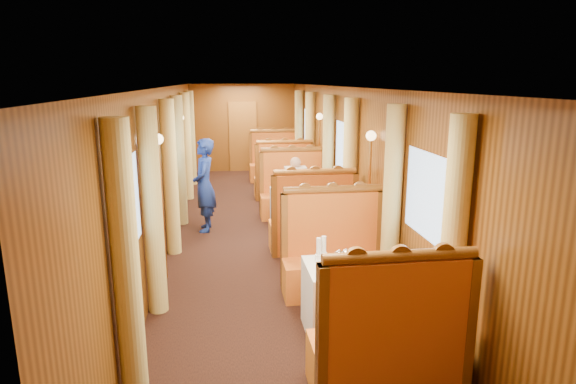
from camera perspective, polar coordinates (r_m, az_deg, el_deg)
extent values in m
cube|color=brown|center=(14.09, -5.36, 6.54)|extent=(0.80, 0.04, 2.00)
cube|color=white|center=(5.21, 8.04, -12.44)|extent=(1.05, 0.72, 0.75)
cube|color=#BA3B14|center=(4.50, 11.41, -19.27)|extent=(1.30, 0.55, 0.45)
cube|color=#BA3B14|center=(4.02, 12.85, -13.31)|extent=(1.30, 0.12, 0.80)
cylinder|color=brown|center=(3.84, 13.18, -7.41)|extent=(1.23, 0.10, 0.10)
cube|color=#BA3B14|center=(6.11, 5.56, -9.93)|extent=(1.30, 0.55, 0.45)
cube|color=#BA3B14|center=(6.10, 5.23, -3.74)|extent=(1.30, 0.12, 0.80)
cylinder|color=brown|center=(5.98, 5.32, 0.30)|extent=(1.23, 0.10, 0.10)
cube|color=white|center=(8.43, 1.64, -2.25)|extent=(1.05, 0.72, 0.75)
cube|color=#BA3B14|center=(7.58, 2.80, -5.24)|extent=(1.30, 0.55, 0.45)
cube|color=#BA3B14|center=(7.20, 3.16, -1.05)|extent=(1.30, 0.12, 0.80)
cylinder|color=brown|center=(7.10, 3.21, 2.39)|extent=(1.23, 0.10, 0.10)
cube|color=#BA3B14|center=(9.37, 0.69, -1.61)|extent=(1.30, 0.55, 0.45)
cube|color=#BA3B14|center=(9.44, 0.51, 2.39)|extent=(1.30, 0.12, 0.80)
cylinder|color=brown|center=(9.37, 0.51, 5.04)|extent=(1.23, 0.10, 0.10)
cube|color=white|center=(11.81, -1.12, 2.23)|extent=(1.05, 0.72, 0.75)
cube|color=#BA3B14|center=(10.91, -0.54, 0.52)|extent=(1.30, 0.55, 0.45)
cube|color=#BA3B14|center=(10.58, -0.40, 3.57)|extent=(1.30, 0.12, 0.80)
cylinder|color=brown|center=(10.52, -0.41, 5.93)|extent=(1.23, 0.10, 0.10)
cube|color=#BA3B14|center=(12.76, -1.61, 2.38)|extent=(1.30, 0.55, 0.45)
cube|color=#BA3B14|center=(12.87, -1.74, 5.29)|extent=(1.30, 0.12, 0.80)
cylinder|color=brown|center=(12.82, -1.75, 7.24)|extent=(1.23, 0.10, 0.10)
cube|color=silver|center=(4.99, 7.16, -8.80)|extent=(0.41, 0.36, 0.01)
cylinder|color=white|center=(5.07, 11.66, -8.62)|extent=(0.20, 0.20, 0.01)
cylinder|color=white|center=(5.10, 3.64, -7.83)|extent=(0.08, 0.08, 0.08)
cylinder|color=white|center=(5.05, 3.66, -6.42)|extent=(0.05, 0.05, 0.18)
cylinder|color=white|center=(5.15, 4.24, -7.61)|extent=(0.08, 0.08, 0.08)
cylinder|color=white|center=(5.11, 4.26, -6.22)|extent=(0.05, 0.05, 0.18)
cylinder|color=silver|center=(8.31, 1.71, 0.68)|extent=(0.06, 0.06, 0.14)
cylinder|color=silver|center=(11.70, -1.01, 4.35)|extent=(0.06, 0.06, 0.14)
cylinder|color=#DAC76F|center=(4.08, -18.67, -8.25)|extent=(0.22, 0.22, 2.35)
cylinder|color=#DAC76F|center=(5.55, -15.75, -2.41)|extent=(0.22, 0.22, 2.35)
cylinder|color=#DAC76F|center=(4.46, 18.98, -6.45)|extent=(0.22, 0.22, 2.35)
cylinder|color=#DAC76F|center=(5.83, 12.20, -1.46)|extent=(0.22, 0.22, 2.35)
cylinder|color=#DAC76F|center=(7.42, -13.77, 1.59)|extent=(0.22, 0.22, 2.35)
cylinder|color=#DAC76F|center=(8.95, -12.78, 3.58)|extent=(0.22, 0.22, 2.35)
cylinder|color=#DAC76F|center=(7.63, 7.30, 2.18)|extent=(0.22, 0.22, 2.35)
cylinder|color=#DAC76F|center=(9.13, 4.79, 4.04)|extent=(0.22, 0.22, 2.35)
cylinder|color=#DAC76F|center=(10.86, -11.94, 5.27)|extent=(0.22, 0.22, 2.35)
cylinder|color=#DAC76F|center=(12.40, -11.45, 6.25)|extent=(0.22, 0.22, 2.35)
cylinder|color=#DAC76F|center=(11.01, 2.61, 5.64)|extent=(0.22, 0.22, 2.35)
cylinder|color=#DAC76F|center=(12.53, 1.33, 6.57)|extent=(0.22, 0.22, 2.35)
cylinder|color=#BF8C3F|center=(6.54, -14.66, -2.26)|extent=(0.04, 0.04, 1.85)
sphere|color=#FFD18C|center=(6.36, -15.16, 6.06)|extent=(0.14, 0.14, 0.14)
cylinder|color=#BF8C3F|center=(6.79, 9.51, -1.45)|extent=(0.04, 0.04, 1.85)
sphere|color=#FFD18C|center=(6.61, 9.82, 6.58)|extent=(0.14, 0.14, 0.14)
cylinder|color=#BF8C3F|center=(9.94, -12.36, 3.08)|extent=(0.04, 0.04, 1.85)
sphere|color=#FFD18C|center=(9.83, -12.64, 8.57)|extent=(0.14, 0.14, 0.14)
cylinder|color=#BF8C3F|center=(10.11, 3.69, 3.52)|extent=(0.04, 0.04, 1.85)
sphere|color=#FFD18C|center=(9.99, 3.77, 8.92)|extent=(0.14, 0.14, 0.14)
imported|color=navy|center=(8.51, -9.88, 0.78)|extent=(0.39, 0.60, 1.64)
cube|color=beige|center=(9.06, 0.88, 1.29)|extent=(0.40, 0.24, 0.55)
sphere|color=tan|center=(9.00, 0.88, 3.54)|extent=(0.20, 0.20, 0.20)
cube|color=beige|center=(8.95, 1.03, -0.37)|extent=(0.36, 0.30, 0.14)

